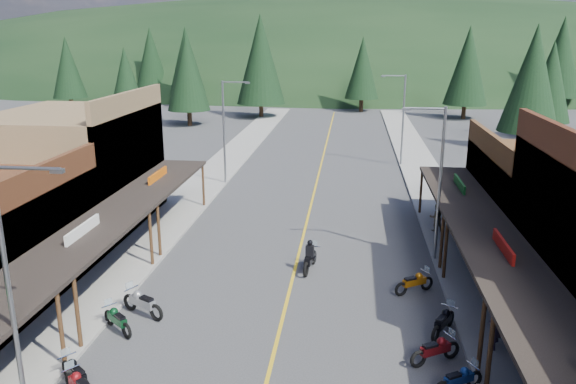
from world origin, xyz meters
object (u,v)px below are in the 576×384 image
(pine_5, at_px, (561,57))
(bike_east_9, at_px, (414,281))
(pine_1, at_px, (186,60))
(pine_10, at_px, (188,72))
(pine_11, at_px, (533,78))
(bike_west_8, at_px, (142,301))
(streetlight_0, at_px, (13,284))
(streetlight_2, at_px, (437,178))
(pedestrian_east_b, at_px, (436,217))
(bike_west_6, at_px, (76,372))
(bike_east_7, at_px, (436,348))
(pine_3, at_px, (362,68))
(bike_east_8, at_px, (443,321))
(pine_9, at_px, (550,81))
(pedestrian_east_a, at_px, (495,325))
(pine_7, at_px, (151,59))
(shop_west_3, at_px, (76,170))
(streetlight_3, at_px, (402,116))
(pine_8, at_px, (126,85))
(bike_west_7, at_px, (117,319))
(bike_east_6, at_px, (459,378))
(pine_4, at_px, (468,65))
(pine_0, at_px, (68,68))
(pine_2, at_px, (261,59))
(rider_on_bike, at_px, (310,258))

(pine_5, relative_size, bike_east_9, 6.92)
(pine_1, bearing_deg, pine_10, -73.30)
(pine_11, distance_m, bike_west_8, 45.93)
(streetlight_0, distance_m, streetlight_2, 19.73)
(streetlight_0, relative_size, pedestrian_east_b, 4.81)
(bike_west_6, distance_m, bike_east_7, 12.40)
(pedestrian_east_b, bearing_deg, pine_5, -120.42)
(pine_3, relative_size, bike_east_8, 5.34)
(bike_east_8, bearing_deg, pine_3, 122.34)
(pine_9, bearing_deg, pedestrian_east_a, -109.26)
(bike_west_6, height_order, pedestrian_east_a, pedestrian_east_a)
(streetlight_0, bearing_deg, pine_7, 106.99)
(shop_west_3, xyz_separation_m, streetlight_3, (20.74, 18.70, 0.94))
(bike_west_8, distance_m, pedestrian_east_a, 13.96)
(pedestrian_east_a, bearing_deg, pine_8, -133.68)
(streetlight_3, bearing_deg, pine_1, 127.73)
(bike_west_7, xyz_separation_m, bike_east_6, (12.69, -2.51, -0.04))
(pine_9, bearing_deg, streetlight_0, -121.25)
(streetlight_3, relative_size, bike_east_9, 3.95)
(bike_east_7, bearing_deg, pine_3, 151.44)
(pine_4, relative_size, pedestrian_east_a, 6.56)
(pine_0, xyz_separation_m, pine_2, (30.00, -4.00, 1.51))
(pine_2, distance_m, pedestrian_east_a, 61.71)
(shop_west_3, height_order, pine_1, pine_1)
(bike_west_8, relative_size, bike_east_9, 1.12)
(bike_west_6, bearing_deg, streetlight_3, 17.85)
(pine_11, height_order, bike_west_8, pine_11)
(pine_7, height_order, rider_on_bike, pine_7)
(pine_2, distance_m, pine_8, 21.73)
(pine_1, xyz_separation_m, pedestrian_east_a, (32.06, -70.60, -6.14))
(pine_11, bearing_deg, pine_5, 67.62)
(pine_10, distance_m, pedestrian_east_a, 57.20)
(bike_west_6, distance_m, bike_east_8, 13.58)
(pine_4, height_order, bike_west_8, pine_4)
(pine_3, height_order, bike_west_7, pine_3)
(pine_1, distance_m, pine_11, 54.41)
(bike_west_6, bearing_deg, bike_west_7, 40.21)
(pine_5, bearing_deg, pine_11, -112.38)
(pine_11, bearing_deg, bike_east_6, -108.30)
(bike_east_6, bearing_deg, pine_8, -176.87)
(streetlight_2, xyz_separation_m, bike_east_6, (-0.61, -11.30, -3.93))
(pine_8, distance_m, pedestrian_east_b, 40.94)
(bike_west_7, height_order, bike_east_8, bike_east_8)
(bike_west_8, bearing_deg, pine_8, 50.58)
(bike_west_6, relative_size, pedestrian_east_b, 1.19)
(pedestrian_east_b, bearing_deg, shop_west_3, -4.00)
(pedestrian_east_a, bearing_deg, pine_4, -179.51)
(pine_7, height_order, pine_11, pine_7)
(bike_east_7, bearing_deg, pine_10, 174.66)
(pine_9, bearing_deg, bike_east_7, -111.31)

